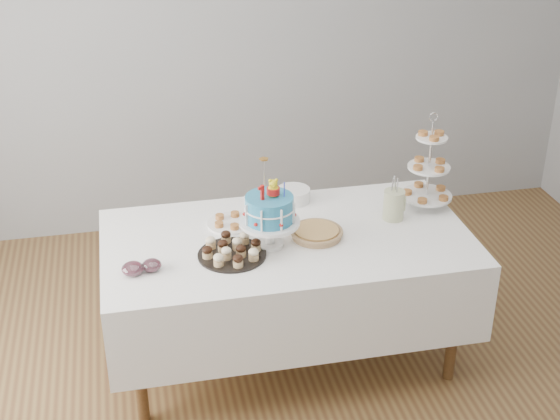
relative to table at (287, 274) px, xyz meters
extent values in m
plane|color=brown|center=(0.00, -0.30, -0.54)|extent=(5.00, 5.00, 0.00)
cube|color=gray|center=(0.00, 1.70, 0.81)|extent=(5.00, 0.04, 2.70)
cube|color=white|center=(0.00, 0.00, 0.00)|extent=(1.92, 1.02, 0.45)
cylinder|color=brown|center=(-0.82, -0.37, -0.21)|extent=(0.06, 0.06, 0.67)
cylinder|color=brown|center=(0.82, -0.37, -0.21)|extent=(0.06, 0.06, 0.67)
cylinder|color=brown|center=(-0.82, 0.37, -0.21)|extent=(0.06, 0.06, 0.67)
cylinder|color=brown|center=(0.82, 0.37, -0.21)|extent=(0.06, 0.06, 0.67)
cylinder|color=teal|center=(-0.11, -0.07, 0.44)|extent=(0.24, 0.24, 0.13)
torus|color=white|center=(-0.11, -0.07, 0.45)|extent=(0.26, 0.26, 0.01)
cube|color=red|center=(-0.15, -0.09, 0.54)|extent=(0.03, 0.02, 0.08)
cylinder|color=blue|center=(-0.03, -0.08, 0.54)|extent=(0.01, 0.01, 0.08)
cylinder|color=silver|center=(-0.13, -0.04, 0.60)|extent=(0.00, 0.00, 0.19)
cylinder|color=gold|center=(-0.13, -0.04, 0.70)|extent=(0.05, 0.05, 0.01)
cylinder|color=black|center=(-0.31, -0.13, 0.23)|extent=(0.35, 0.35, 0.01)
ellipsoid|color=black|center=(-0.38, -0.13, 0.28)|extent=(0.05, 0.05, 0.04)
ellipsoid|color=beige|center=(-0.24, -0.13, 0.28)|extent=(0.05, 0.05, 0.04)
cylinder|color=tan|center=(0.15, -0.03, 0.24)|extent=(0.26, 0.26, 0.03)
cylinder|color=#B78947|center=(0.15, -0.03, 0.26)|extent=(0.23, 0.23, 0.02)
torus|color=tan|center=(0.15, -0.03, 0.26)|extent=(0.28, 0.28, 0.02)
cylinder|color=silver|center=(0.84, 0.19, 0.48)|extent=(0.01, 0.01, 0.51)
cylinder|color=white|center=(0.84, 0.19, 0.29)|extent=(0.29, 0.29, 0.01)
cylinder|color=white|center=(0.84, 0.19, 0.46)|extent=(0.23, 0.23, 0.01)
cylinder|color=white|center=(0.84, 0.19, 0.64)|extent=(0.17, 0.17, 0.01)
torus|color=silver|center=(0.84, 0.19, 0.76)|extent=(0.05, 0.01, 0.05)
cylinder|color=white|center=(0.12, 0.40, 0.26)|extent=(0.19, 0.19, 0.07)
cylinder|color=white|center=(-0.27, 0.19, 0.23)|extent=(0.25, 0.25, 0.01)
ellipsoid|color=silver|center=(-0.80, -0.20, 0.26)|extent=(0.11, 0.11, 0.06)
cylinder|color=#5F081C|center=(-0.80, -0.20, 0.25)|extent=(0.07, 0.07, 0.03)
ellipsoid|color=silver|center=(-0.71, -0.19, 0.25)|extent=(0.10, 0.10, 0.06)
cylinder|color=#5F081C|center=(-0.71, -0.19, 0.25)|extent=(0.07, 0.07, 0.03)
cylinder|color=beige|center=(0.61, 0.08, 0.31)|extent=(0.11, 0.11, 0.17)
cylinder|color=beige|center=(0.66, 0.05, 0.32)|extent=(0.01, 0.01, 0.09)
camera|label=1|loc=(-0.77, -3.46, 2.23)|focal=50.00mm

